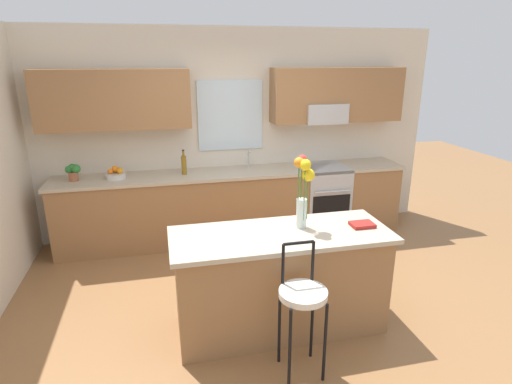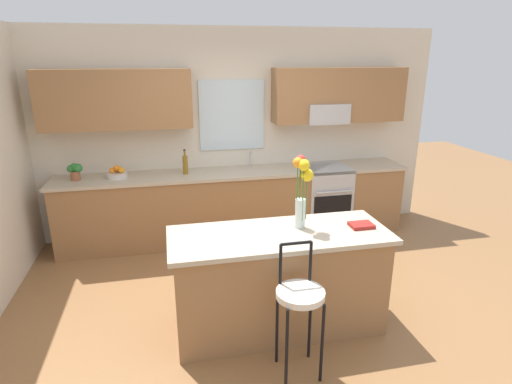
# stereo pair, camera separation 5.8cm
# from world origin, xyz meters

# --- Properties ---
(ground_plane) EXTENTS (14.00, 14.00, 0.00)m
(ground_plane) POSITION_xyz_m (0.00, 0.00, 0.00)
(ground_plane) COLOR olive
(back_wall_assembly) EXTENTS (5.60, 0.50, 2.70)m
(back_wall_assembly) POSITION_xyz_m (0.02, 1.98, 1.51)
(back_wall_assembly) COLOR beige
(back_wall_assembly) RESTS_ON ground
(counter_run) EXTENTS (4.56, 0.64, 0.92)m
(counter_run) POSITION_xyz_m (0.00, 1.70, 0.47)
(counter_run) COLOR #996B42
(counter_run) RESTS_ON ground
(sink_faucet) EXTENTS (0.02, 0.13, 0.23)m
(sink_faucet) POSITION_xyz_m (0.21, 1.84, 1.06)
(sink_faucet) COLOR #B7BABC
(sink_faucet) RESTS_ON counter_run
(oven_range) EXTENTS (0.60, 0.64, 0.92)m
(oven_range) POSITION_xyz_m (1.23, 1.68, 0.46)
(oven_range) COLOR #B7BABC
(oven_range) RESTS_ON ground
(kitchen_island) EXTENTS (1.87, 0.73, 0.92)m
(kitchen_island) POSITION_xyz_m (0.02, -0.34, 0.46)
(kitchen_island) COLOR #996B42
(kitchen_island) RESTS_ON ground
(bar_stool_near) EXTENTS (0.36, 0.36, 1.04)m
(bar_stool_near) POSITION_xyz_m (0.02, -0.92, 0.64)
(bar_stool_near) COLOR black
(bar_stool_near) RESTS_ON ground
(flower_vase) EXTENTS (0.18, 0.15, 0.64)m
(flower_vase) POSITION_xyz_m (0.23, -0.27, 1.30)
(flower_vase) COLOR silver
(flower_vase) RESTS_ON kitchen_island
(cookbook) EXTENTS (0.20, 0.15, 0.03)m
(cookbook) POSITION_xyz_m (0.76, -0.37, 0.94)
(cookbook) COLOR maroon
(cookbook) RESTS_ON kitchen_island
(fruit_bowl_oranges) EXTENTS (0.24, 0.24, 0.16)m
(fruit_bowl_oranges) POSITION_xyz_m (-1.48, 1.71, 0.97)
(fruit_bowl_oranges) COLOR silver
(fruit_bowl_oranges) RESTS_ON counter_run
(bottle_olive_oil) EXTENTS (0.06, 0.06, 0.32)m
(bottle_olive_oil) POSITION_xyz_m (-0.65, 1.70, 1.05)
(bottle_olive_oil) COLOR olive
(bottle_olive_oil) RESTS_ON counter_run
(potted_plant_small) EXTENTS (0.18, 0.12, 0.21)m
(potted_plant_small) POSITION_xyz_m (-1.95, 1.70, 1.04)
(potted_plant_small) COLOR #9E5B3D
(potted_plant_small) RESTS_ON counter_run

